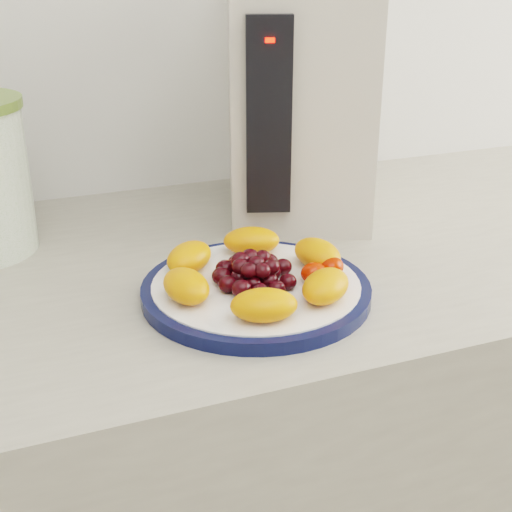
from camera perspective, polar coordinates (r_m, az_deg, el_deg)
name	(u,v)px	position (r m, az deg, el deg)	size (l,w,h in m)	color
plate_rim	(256,291)	(0.80, 0.00, -2.78)	(0.26, 0.26, 0.01)	#0B133A
plate_face	(256,290)	(0.80, 0.00, -2.72)	(0.23, 0.23, 0.02)	white
appliance_body	(296,99)	(1.03, 3.21, 12.45)	(0.19, 0.26, 0.33)	beige
appliance_panel	(269,118)	(0.89, 1.03, 11.02)	(0.06, 0.02, 0.24)	black
appliance_led	(270,40)	(0.87, 1.12, 16.89)	(0.01, 0.01, 0.01)	#FF0C05
fruit_plate	(259,270)	(0.79, 0.24, -1.17)	(0.22, 0.22, 0.03)	orange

